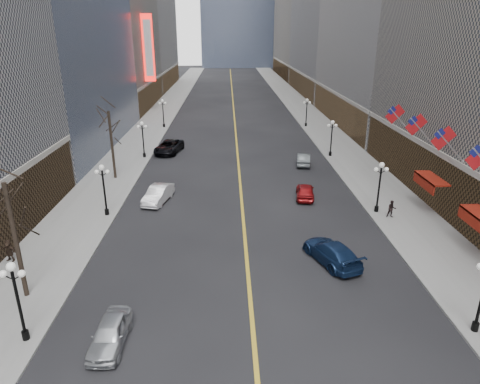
{
  "coord_description": "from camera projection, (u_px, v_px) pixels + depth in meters",
  "views": [
    {
      "loc": [
        -1.25,
        -4.32,
        15.13
      ],
      "look_at": [
        -0.63,
        16.99,
        7.05
      ],
      "focal_mm": 32.0,
      "sensor_mm": 36.0,
      "label": 1
    }
  ],
  "objects": [
    {
      "name": "awning_c",
      "position": [
        429.0,
        180.0,
        36.82
      ],
      "size": [
        1.4,
        4.0,
        0.93
      ],
      "color": "maroon",
      "rests_on": "ground"
    },
    {
      "name": "sidewalk_east",
      "position": [
        314.0,
        122.0,
        75.21
      ],
      "size": [
        6.0,
        230.0,
        0.15
      ],
      "primitive_type": "cube",
      "color": "gray",
      "rests_on": "ground"
    },
    {
      "name": "theatre_marquee",
      "position": [
        148.0,
        48.0,
        79.52
      ],
      "size": [
        2.0,
        0.55,
        12.0
      ],
      "color": "red",
      "rests_on": "ground"
    },
    {
      "name": "flag_5",
      "position": [
        397.0,
        116.0,
        41.85
      ],
      "size": [
        2.87,
        0.12,
        2.87
      ],
      "color": "#B2B2B7",
      "rests_on": "ground"
    },
    {
      "name": "streetlamp_east_3",
      "position": [
        307.0,
        110.0,
        70.41
      ],
      "size": [
        1.26,
        0.44,
        4.52
      ],
      "color": "black",
      "rests_on": "sidewalk_east"
    },
    {
      "name": "streetlamp_west_0",
      "position": [
        17.0,
        294.0,
        21.17
      ],
      "size": [
        1.26,
        0.44,
        4.52
      ],
      "color": "black",
      "rests_on": "sidewalk_west"
    },
    {
      "name": "ped_west_far",
      "position": [
        9.0,
        250.0,
        29.39
      ],
      "size": [
        1.54,
        0.9,
        1.6
      ],
      "primitive_type": "imported",
      "rotation": [
        0.0,
        0.0,
        -0.34
      ],
      "color": "#2D2119",
      "rests_on": "sidewalk_west"
    },
    {
      "name": "streetlamp_east_1",
      "position": [
        380.0,
        182.0,
        36.76
      ],
      "size": [
        1.26,
        0.44,
        4.52
      ],
      "color": "black",
      "rests_on": "sidewalk_east"
    },
    {
      "name": "tree_west_far",
      "position": [
        109.0,
        122.0,
        44.24
      ],
      "size": [
        3.6,
        3.6,
        7.92
      ],
      "color": "#2D231C",
      "rests_on": "sidewalk_west"
    },
    {
      "name": "flag_4",
      "position": [
        418.0,
        127.0,
        37.17
      ],
      "size": [
        2.87,
        0.12,
        2.87
      ],
      "color": "#B2B2B7",
      "rests_on": "ground"
    },
    {
      "name": "lane_line",
      "position": [
        234.0,
        112.0,
        84.2
      ],
      "size": [
        0.25,
        200.0,
        0.02
      ],
      "primitive_type": "cube",
      "color": "gold",
      "rests_on": "ground"
    },
    {
      "name": "car_nb_far",
      "position": [
        169.0,
        147.0,
        56.06
      ],
      "size": [
        3.8,
        6.31,
        1.64
      ],
      "primitive_type": "imported",
      "rotation": [
        0.0,
        0.0,
        -0.19
      ],
      "color": "black",
      "rests_on": "ground"
    },
    {
      "name": "car_nb_near",
      "position": [
        110.0,
        333.0,
        21.74
      ],
      "size": [
        1.75,
        4.1,
        1.38
      ],
      "primitive_type": "imported",
      "rotation": [
        0.0,
        0.0,
        -0.03
      ],
      "color": "#BABDC2",
      "rests_on": "ground"
    },
    {
      "name": "car_sb_mid",
      "position": [
        305.0,
        191.0,
        40.94
      ],
      "size": [
        2.24,
        4.32,
        1.41
      ],
      "primitive_type": "imported",
      "rotation": [
        0.0,
        0.0,
        3.0
      ],
      "color": "maroon",
      "rests_on": "ground"
    },
    {
      "name": "car_sb_near",
      "position": [
        332.0,
        252.0,
        29.54
      ],
      "size": [
        3.86,
        5.65,
        1.52
      ],
      "primitive_type": "imported",
      "rotation": [
        0.0,
        0.0,
        3.51
      ],
      "color": "navy",
      "rests_on": "ground"
    },
    {
      "name": "car_nb_mid",
      "position": [
        158.0,
        194.0,
        39.97
      ],
      "size": [
        2.63,
        4.88,
        1.53
      ],
      "primitive_type": "imported",
      "rotation": [
        0.0,
        0.0,
        -0.23
      ],
      "color": "silver",
      "rests_on": "ground"
    },
    {
      "name": "tree_west_near",
      "position": [
        8.0,
        202.0,
        23.68
      ],
      "size": [
        3.6,
        3.6,
        7.92
      ],
      "color": "#2D231C",
      "rests_on": "sidewalk_west"
    },
    {
      "name": "flag_3",
      "position": [
        445.0,
        140.0,
        32.5
      ],
      "size": [
        2.87,
        0.12,
        2.87
      ],
      "color": "#B2B2B7",
      "rests_on": "ground"
    },
    {
      "name": "sidewalk_west",
      "position": [
        155.0,
        123.0,
        74.45
      ],
      "size": [
        6.0,
        230.0,
        0.15
      ],
      "primitive_type": "cube",
      "color": "gray",
      "rests_on": "ground"
    },
    {
      "name": "streetlamp_west_3",
      "position": [
        163.0,
        110.0,
        69.77
      ],
      "size": [
        1.26,
        0.44,
        4.52
      ],
      "color": "black",
      "rests_on": "sidewalk_west"
    },
    {
      "name": "ped_east_walk",
      "position": [
        392.0,
        209.0,
        36.31
      ],
      "size": [
        0.76,
        0.46,
        1.51
      ],
      "primitive_type": "imported",
      "rotation": [
        0.0,
        0.0,
        -0.08
      ],
      "color": "black",
      "rests_on": "sidewalk_east"
    },
    {
      "name": "streetlamp_east_2",
      "position": [
        332.0,
        134.0,
        53.59
      ],
      "size": [
        1.26,
        0.44,
        4.52
      ],
      "color": "black",
      "rests_on": "sidewalk_east"
    },
    {
      "name": "streetlamp_west_1",
      "position": [
        104.0,
        185.0,
        36.12
      ],
      "size": [
        1.26,
        0.44,
        4.52
      ],
      "color": "black",
      "rests_on": "sidewalk_west"
    },
    {
      "name": "streetlamp_west_2",
      "position": [
        143.0,
        136.0,
        52.95
      ],
      "size": [
        1.26,
        0.44,
        4.52
      ],
      "color": "black",
      "rests_on": "sidewalk_west"
    },
    {
      "name": "car_sb_far",
      "position": [
        304.0,
        159.0,
        51.05
      ],
      "size": [
        2.22,
        4.5,
        1.42
      ],
      "primitive_type": "imported",
      "rotation": [
        0.0,
        0.0,
        2.97
      ],
      "color": "#545A5C",
      "rests_on": "ground"
    }
  ]
}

